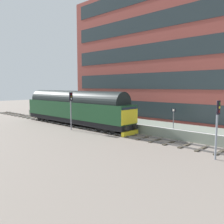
# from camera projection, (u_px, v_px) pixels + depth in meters

# --- Properties ---
(ground_plane) EXTENTS (140.00, 140.00, 0.00)m
(ground_plane) POSITION_uv_depth(u_px,v_px,m) (107.00, 132.00, 27.75)
(ground_plane) COLOR gray
(ground_plane) RESTS_ON ground
(track_main) EXTENTS (2.50, 60.00, 0.15)m
(track_main) POSITION_uv_depth(u_px,v_px,m) (107.00, 131.00, 27.75)
(track_main) COLOR slate
(track_main) RESTS_ON ground
(station_platform) EXTENTS (4.00, 44.00, 1.01)m
(station_platform) POSITION_uv_depth(u_px,v_px,m) (127.00, 124.00, 30.29)
(station_platform) COLOR gray
(station_platform) RESTS_ON ground
(station_building) EXTENTS (4.78, 31.55, 19.29)m
(station_building) POSITION_uv_depth(u_px,v_px,m) (162.00, 55.00, 32.98)
(station_building) COLOR #95433B
(station_building) RESTS_ON ground
(diesel_locomotive) EXTENTS (2.74, 19.64, 4.68)m
(diesel_locomotive) POSITION_uv_depth(u_px,v_px,m) (74.00, 107.00, 31.78)
(diesel_locomotive) COLOR black
(diesel_locomotive) RESTS_ON ground
(signal_post_near) EXTENTS (0.44, 0.22, 4.26)m
(signal_post_near) POSITION_uv_depth(u_px,v_px,m) (217.00, 122.00, 16.83)
(signal_post_near) COLOR gray
(signal_post_near) RESTS_ON ground
(signal_post_mid) EXTENTS (0.44, 0.22, 4.54)m
(signal_post_mid) POSITION_uv_depth(u_px,v_px,m) (71.00, 106.00, 28.55)
(signal_post_mid) COLOR gray
(signal_post_mid) RESTS_ON ground
(platform_number_sign) EXTENTS (0.10, 0.44, 2.05)m
(platform_number_sign) POSITION_uv_depth(u_px,v_px,m) (173.00, 115.00, 23.89)
(platform_number_sign) COLOR slate
(platform_number_sign) RESTS_ON station_platform
(waiting_passenger) EXTENTS (0.39, 0.50, 1.64)m
(waiting_passenger) POSITION_uv_depth(u_px,v_px,m) (97.00, 109.00, 33.68)
(waiting_passenger) COLOR #252933
(waiting_passenger) RESTS_ON station_platform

